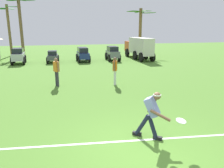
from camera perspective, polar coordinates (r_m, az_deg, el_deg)
name	(u,v)px	position (r m, az deg, el deg)	size (l,w,h in m)	color
ground_plane	(141,151)	(5.97, 7.68, -16.89)	(80.00, 80.00, 0.00)	#50812D
field_line_paint	(134,141)	(6.40, 5.82, -14.47)	(22.02, 0.09, 0.01)	white
frisbee_thrower	(152,113)	(6.27, 10.31, -7.34)	(0.80, 0.93, 1.40)	#191E38
frisbee_in_flight	(181,121)	(5.95, 17.59, -9.18)	(0.35, 0.35, 0.08)	white
teammate_near_sideline	(115,68)	(12.14, 0.78, 4.08)	(0.33, 0.48, 1.56)	silver
teammate_midfield	(56,69)	(12.26, -14.31, 3.74)	(0.34, 0.47, 1.56)	#33333D
parked_car_slot_a	(18,56)	(21.57, -23.29, 6.84)	(1.28, 2.40, 1.40)	#B7BABF
parked_car_slot_b	(53,56)	(21.41, -15.22, 6.97)	(1.17, 2.24, 1.10)	#474C51
parked_car_slot_c	(83,54)	(21.51, -7.64, 7.79)	(1.18, 2.41, 1.34)	navy
parked_car_slot_d	(113,53)	(22.01, 0.16, 8.11)	(1.22, 2.37, 1.40)	slate
box_truck	(139,47)	(23.37, 6.98, 9.57)	(1.42, 5.91, 2.20)	#CC4C19
palm_tree_left_of_centre	(8,25)	(28.54, -25.43, 13.75)	(3.19, 3.13, 5.77)	brown
palm_tree_right_of_centre	(20,21)	(27.96, -22.80, 14.96)	(3.36, 2.88, 6.64)	brown
palm_tree_far_right	(140,27)	(27.34, 7.42, 14.56)	(3.02, 3.76, 5.45)	brown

